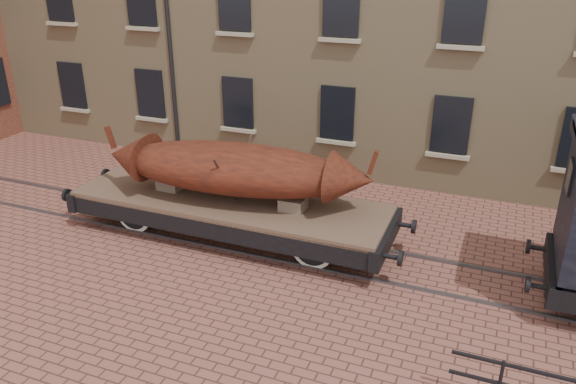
% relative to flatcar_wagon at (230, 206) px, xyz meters
% --- Properties ---
extents(ground, '(90.00, 90.00, 0.00)m').
position_rel_flatcar_wagon_xyz_m(ground, '(3.81, 0.00, -0.87)').
color(ground, brown).
extents(rail_track, '(30.00, 1.52, 0.06)m').
position_rel_flatcar_wagon_xyz_m(rail_track, '(3.81, 0.00, -0.84)').
color(rail_track, '#59595E').
rests_on(rail_track, ground).
extents(flatcar_wagon, '(9.27, 2.51, 1.40)m').
position_rel_flatcar_wagon_xyz_m(flatcar_wagon, '(0.00, 0.00, 0.00)').
color(flatcar_wagon, brown).
rests_on(flatcar_wagon, ground).
extents(iron_boat, '(7.07, 2.57, 1.68)m').
position_rel_flatcar_wagon_xyz_m(iron_boat, '(0.17, -0.00, 1.08)').
color(iron_boat, maroon).
rests_on(iron_boat, flatcar_wagon).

